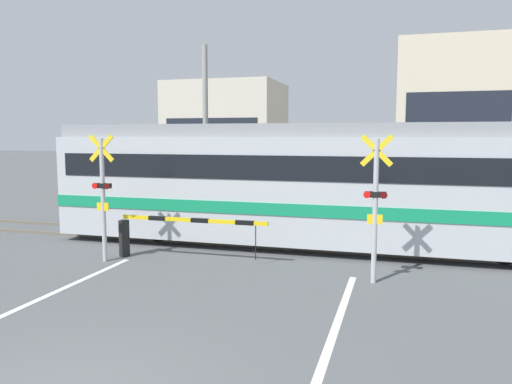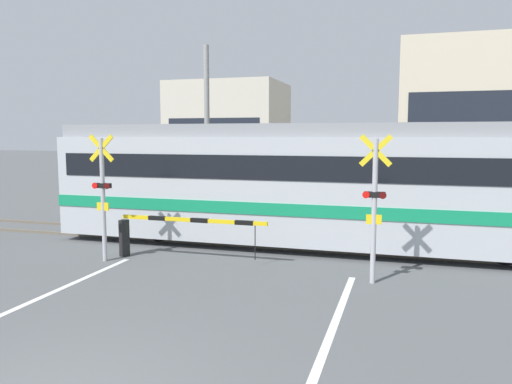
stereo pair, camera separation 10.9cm
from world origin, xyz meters
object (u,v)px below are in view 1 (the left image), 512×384
Objects in this scene: crossing_barrier_far at (344,205)px; crossing_signal_right at (375,202)px; crossing_signal_left at (103,192)px; commuter_train at (320,182)px; pedestrian at (314,190)px; crossing_barrier_near at (163,229)px.

crossing_barrier_far is 6.33m from crossing_signal_right.
commuter_train is at bearing 33.38° from crossing_signal_left.
crossing_signal_left is at bearing -146.62° from commuter_train.
crossing_signal_left is 1.86× the size of pedestrian.
crossing_barrier_far is at bearing 49.44° from crossing_signal_left.
crossing_signal_left is 6.55m from crossing_signal_right.
crossing_signal_right is (5.24, -0.59, 0.95)m from crossing_barrier_near.
crossing_signal_right is 9.36m from pedestrian.
pedestrian is at bearing 101.32° from commuter_train.
crossing_barrier_near is at bearing -106.25° from pedestrian.
crossing_barrier_far is at bearing -61.36° from pedestrian.
crossing_barrier_far is 2.34× the size of pedestrian.
crossing_barrier_near is 1.72m from crossing_signal_left.
crossing_barrier_near is at bearing 173.59° from crossing_signal_right.
crossing_signal_left is (-4.87, -3.21, -0.10)m from commuter_train.
crossing_signal_left and crossing_signal_right have the same top height.
commuter_train is 5.87m from pedestrian.
pedestrian is at bearing 73.75° from crossing_barrier_near.
commuter_train is at bearing 117.67° from crossing_signal_right.
pedestrian reaches higher than crossing_barrier_near.
crossing_signal_left reaches higher than crossing_barrier_near.
pedestrian is (2.42, 8.31, 0.19)m from crossing_barrier_near.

